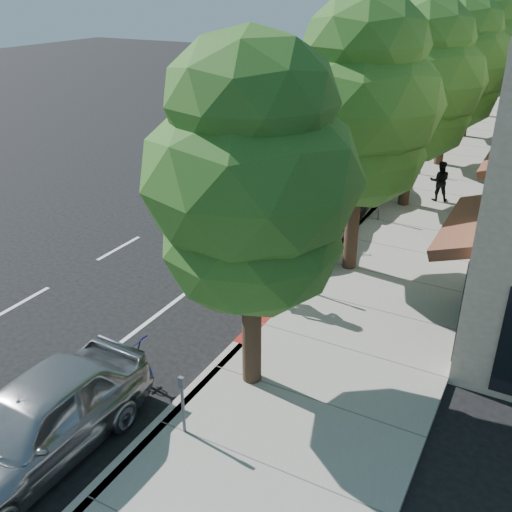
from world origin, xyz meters
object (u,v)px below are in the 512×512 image
Objects in this scene: street_tree_1 at (361,107)px; pedestrian at (440,181)px; street_tree_3 at (452,64)px; dark_suv_far at (415,119)px; street_tree_2 at (418,83)px; silver_suv at (304,217)px; dark_sedan at (354,180)px; white_pickup at (382,134)px; street_tree_5 at (493,35)px; near_car_a at (36,423)px; street_tree_0 at (251,183)px; bicycle at (121,353)px; cyclist at (283,277)px; street_tree_4 at (476,48)px.

pedestrian is at bearing 81.54° from street_tree_1.
street_tree_3 reaches higher than dark_suv_far.
street_tree_1 is 1.02× the size of street_tree_2.
dark_sedan is (0.17, 4.41, 0.04)m from silver_suv.
silver_suv is 0.91× the size of white_pickup.
street_tree_5 is 33.96m from near_car_a.
street_tree_3 reaches higher than pedestrian.
silver_suv is (-2.16, 7.50, -3.75)m from street_tree_0.
near_car_a reaches higher than bicycle.
pedestrian is (3.74, 14.02, 0.42)m from bicycle.
cyclist reaches higher than dark_sedan.
street_tree_3 is at bearing 90.00° from street_tree_1.
street_tree_1 is 7.42m from dark_sedan.
street_tree_1 reaches higher than cyclist.
dark_suv_far is (-0.71, 12.38, -0.09)m from dark_sedan.
street_tree_4 is at bearing 17.46° from cyclist.
street_tree_2 is at bearing 90.00° from street_tree_0.
white_pickup reaches higher than dark_sedan.
street_tree_4 is 6.00m from street_tree_5.
street_tree_1 is 1.02× the size of street_tree_3.
street_tree_1 reaches higher than near_car_a.
street_tree_5 is at bearing 76.42° from dark_sedan.
dark_suv_far is at bearing 113.22° from street_tree_3.
street_tree_1 is 1.38× the size of silver_suv.
pedestrian is at bearing 52.07° from silver_suv.
pedestrian is at bearing -86.48° from street_tree_5.
dark_sedan is at bearing 108.63° from street_tree_1.
street_tree_0 is 0.96× the size of street_tree_2.
street_tree_4 reaches higher than bicycle.
pedestrian is (1.04, -10.98, -3.77)m from street_tree_4.
cyclist reaches higher than bicycle.
dark_suv_far is (0.40, 5.04, -0.16)m from white_pickup.
silver_suv is at bearing -97.46° from street_tree_4.
pedestrian is at bearing 85.42° from street_tree_0.
cyclist is at bearing 62.27° from pedestrian.
street_tree_2 is at bearing -3.99° from bicycle.
street_tree_0 is 1.55× the size of near_car_a.
street_tree_3 is 4.11× the size of cyclist.
near_car_a is (-2.35, -21.63, -3.78)m from street_tree_3.
street_tree_4 is at bearing 50.86° from white_pickup.
street_tree_2 is at bearing -90.00° from street_tree_3.
street_tree_0 is at bearing -86.86° from white_pickup.
bicycle is at bearing -111.09° from street_tree_1.
near_car_a is (-2.35, -33.63, -4.08)m from street_tree_5.
street_tree_2 is at bearing -4.80° from dark_sedan.
dark_suv_far reaches higher than bicycle.
white_pickup is (-3.10, -4.75, -3.80)m from street_tree_4.
dark_sedan is (-1.99, 5.91, -4.02)m from street_tree_1.
white_pickup is (-3.10, 13.25, -3.94)m from street_tree_1.
street_tree_4 reaches higher than white_pickup.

